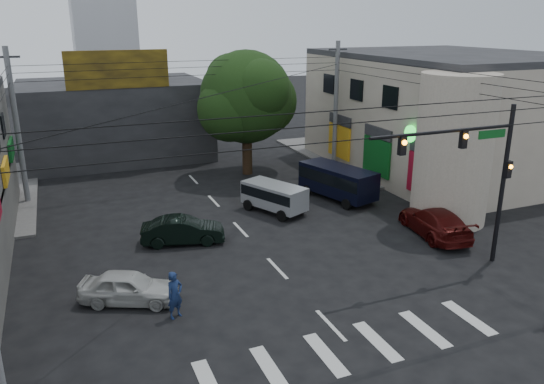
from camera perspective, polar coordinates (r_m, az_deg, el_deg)
ground at (r=22.24m, az=2.60°, el=-10.33°), size 160.00×160.00×0.00m
sidewalk_far_right at (r=45.60m, az=13.73°, el=4.20°), size 16.00×16.00×0.15m
building_right at (r=41.00m, az=18.22°, el=7.91°), size 14.00×18.00×8.00m
corner_column at (r=29.82m, az=18.93°, el=4.33°), size 4.00×4.00×8.00m
building_far at (r=44.57m, az=-16.56°, el=7.51°), size 14.00×10.00×6.00m
billboard at (r=39.19m, az=-16.29°, el=12.54°), size 7.00×0.30×2.60m
street_tree at (r=37.20m, az=-2.78°, el=10.13°), size 6.40×6.40×8.70m
traffic_gantry at (r=23.95m, az=21.10°, el=2.96°), size 7.10×0.35×7.20m
utility_pole_far_left at (r=34.30m, az=-25.73°, el=6.23°), size 0.32×0.32×9.20m
utility_pole_far_right at (r=39.08m, az=6.87°, el=9.11°), size 0.32×0.32×9.20m
dark_sedan at (r=26.58m, az=-9.56°, el=-4.09°), size 3.32×4.71×1.33m
white_compact at (r=21.69m, az=-15.16°, el=-9.86°), size 4.40×4.93×1.29m
maroon_sedan at (r=28.40m, az=17.08°, el=-3.08°), size 3.59×5.62×1.45m
silver_minivan at (r=30.33m, az=0.24°, el=-0.70°), size 5.08×4.55×1.66m
navy_van at (r=32.80m, az=7.07°, el=0.96°), size 6.12×4.65×2.03m
traffic_officer at (r=20.18m, az=-10.41°, el=-10.84°), size 1.01×0.97×1.83m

